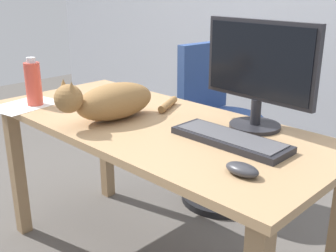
# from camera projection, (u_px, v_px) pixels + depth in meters

# --- Properties ---
(desk) EXTENTS (1.53, 0.68, 0.71)m
(desk) POSITION_uv_depth(u_px,v_px,m) (152.00, 144.00, 1.74)
(desk) COLOR tan
(desk) RESTS_ON ground_plane
(office_chair) EXTENTS (0.48, 0.48, 0.93)m
(office_chair) POSITION_uv_depth(u_px,v_px,m) (218.00, 135.00, 2.45)
(office_chair) COLOR black
(office_chair) RESTS_ON ground_plane
(monitor) EXTENTS (0.48, 0.20, 0.42)m
(monitor) POSITION_uv_depth(u_px,v_px,m) (259.00, 71.00, 1.56)
(monitor) COLOR #232328
(monitor) RESTS_ON desk
(keyboard) EXTENTS (0.44, 0.15, 0.03)m
(keyboard) POSITION_uv_depth(u_px,v_px,m) (230.00, 139.00, 1.47)
(keyboard) COLOR #232328
(keyboard) RESTS_ON desk
(cat) EXTENTS (0.21, 0.61, 0.20)m
(cat) POSITION_uv_depth(u_px,v_px,m) (111.00, 101.00, 1.70)
(cat) COLOR olive
(cat) RESTS_ON desk
(computer_mouse) EXTENTS (0.11, 0.06, 0.04)m
(computer_mouse) POSITION_uv_depth(u_px,v_px,m) (242.00, 169.00, 1.22)
(computer_mouse) COLOR #333338
(computer_mouse) RESTS_ON desk
(paper_sheet) EXTENTS (0.25, 0.33, 0.00)m
(paper_sheet) POSITION_uv_depth(u_px,v_px,m) (26.00, 105.00, 1.93)
(paper_sheet) COLOR white
(paper_sheet) RESTS_ON desk
(water_bottle) EXTENTS (0.07, 0.07, 0.22)m
(water_bottle) POSITION_uv_depth(u_px,v_px,m) (33.00, 83.00, 1.90)
(water_bottle) COLOR #D84C3D
(water_bottle) RESTS_ON desk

